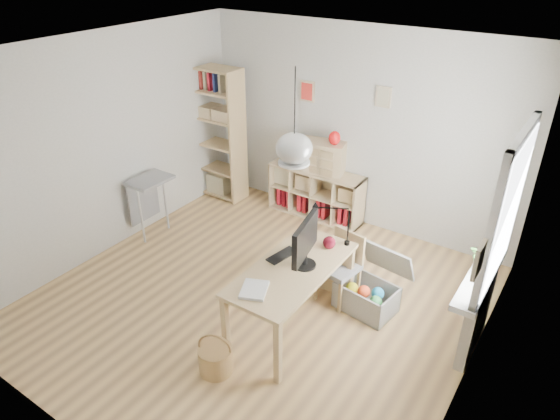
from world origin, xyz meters
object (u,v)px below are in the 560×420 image
Objects in this scene: desk at (292,275)px; monitor at (305,241)px; cube_shelf at (316,195)px; chair at (341,262)px; drawer_chest at (317,156)px; storage_chest at (370,291)px; tall_bookshelf at (217,129)px.

monitor reaches higher than desk.
chair is at bearing -51.45° from cube_shelf.
monitor is 0.76× the size of drawer_chest.
cube_shelf is 2.43× the size of monitor.
storage_chest is 2.23m from drawer_chest.
tall_bookshelf reaches higher than chair.
cube_shelf is at bearing 106.26° from drawer_chest.
chair is (1.20, -1.51, 0.16)m from cube_shelf.
cube_shelf is (-1.02, 2.23, -0.36)m from desk.
monitor is (1.10, -2.14, 0.73)m from cube_shelf.
monitor is at bearing -116.65° from storage_chest.
tall_bookshelf is 3.09m from chair.
desk reaches higher than cube_shelf.
monitor is (-0.10, -0.63, 0.57)m from chair.
monitor is at bearing -62.72° from cube_shelf.
tall_bookshelf is at bearing 142.99° from desk.
cube_shelf is at bearing 137.97° from chair.
tall_bookshelf is at bearing 165.50° from chair.
chair is at bearing -23.93° from tall_bookshelf.
desk is at bearing -94.56° from chair.
desk reaches higher than storage_chest.
cube_shelf is 0.64m from drawer_chest.
tall_bookshelf reaches higher than desk.
cube_shelf is 2.51m from monitor.
storage_chest is (1.56, -1.48, -0.09)m from cube_shelf.
drawer_chest is at bearing 138.19° from chair.
drawer_chest is (0.02, -0.04, 0.64)m from cube_shelf.
storage_chest is at bearing 13.45° from chair.
desk is 2.60× the size of monitor.
desk is at bearing -65.39° from cube_shelf.
monitor reaches higher than storage_chest.
chair is 0.44m from storage_chest.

